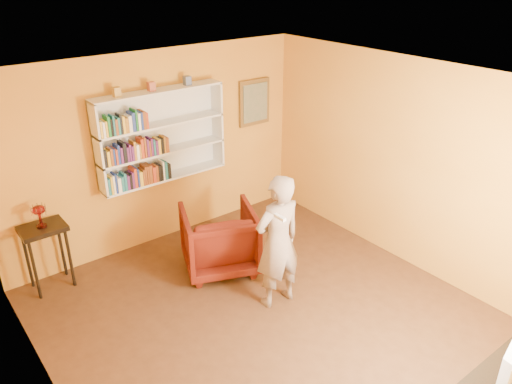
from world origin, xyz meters
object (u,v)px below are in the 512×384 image
(person, at_px, (278,242))
(armchair, at_px, (219,239))
(console_table, at_px, (44,237))
(television, at_px, (510,353))
(bookshelf, at_px, (160,135))
(ruby_lustre, at_px, (39,212))

(person, bearing_deg, armchair, -79.73)
(armchair, height_order, person, person)
(console_table, height_order, television, television)
(television, bearing_deg, armchair, 83.34)
(armchair, distance_m, person, 1.10)
(bookshelf, distance_m, ruby_lustre, 1.81)
(ruby_lustre, bearing_deg, person, -44.18)
(console_table, xyz_separation_m, person, (2.02, -1.96, 0.12))
(console_table, xyz_separation_m, armchair, (1.89, -0.94, -0.28))
(armchair, bearing_deg, person, 119.54)
(ruby_lustre, relative_size, armchair, 0.29)
(armchair, relative_size, television, 0.79)
(armchair, bearing_deg, television, 118.89)
(ruby_lustre, xyz_separation_m, armchair, (1.89, -0.94, -0.63))
(ruby_lustre, relative_size, television, 0.23)
(bookshelf, xyz_separation_m, television, (0.57, -4.66, -0.69))
(armchair, xyz_separation_m, person, (0.12, -1.02, 0.40))
(television, bearing_deg, bookshelf, 83.95)
(armchair, xyz_separation_m, television, (0.40, -3.56, 0.47))
(bookshelf, bearing_deg, person, -82.02)
(bookshelf, height_order, ruby_lustre, bookshelf)
(bookshelf, distance_m, television, 4.75)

